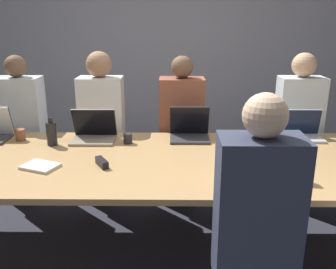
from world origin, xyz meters
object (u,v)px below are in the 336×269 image
Objects in this scene: laptop_far_right at (301,130)px; person_far_center at (181,135)px; person_far_right at (297,132)px; cup_far_left at (20,135)px; bottle_near_midright at (292,164)px; laptop_near_midright at (247,175)px; person_far_midleft at (103,131)px; laptop_far_center at (189,129)px; cup_far_midleft at (128,138)px; laptop_far_midleft at (94,131)px; stapler at (102,163)px; person_far_left at (24,133)px; person_near_midright at (255,238)px; bottle_far_midleft at (52,133)px.

person_far_center is (-0.98, 0.31, -0.14)m from laptop_far_right.
person_far_right reaches higher than cup_far_left.
person_far_right reaches higher than bottle_near_midright.
person_far_midleft is at bearing -49.51° from laptop_near_midright.
person_far_right is at bearing 21.01° from laptop_far_center.
laptop_near_midright reaches higher than cup_far_midleft.
laptop_far_right is at bearing 2.56° from laptop_far_midleft.
cup_far_midleft is (0.30, -0.51, 0.09)m from person_far_midleft.
laptop_far_right is 1.67m from stapler.
person_far_midleft is at bearing 176.81° from person_far_center.
person_far_left is at bearing 154.46° from cup_far_midleft.
bottle_far_midleft is at bearing -41.01° from person_near_midright.
bottle_far_midleft is at bearing -157.42° from laptop_far_midleft.
person_far_midleft is 1.00m from stapler.
person_far_center is at bearing 120.06° from bottle_near_midright.
laptop_far_midleft is 0.58m from stapler.
person_far_midleft is 1.83m from bottle_near_midright.
person_far_center is (-0.36, 1.24, -0.15)m from laptop_near_midright.
person_near_midright is at bearing -79.12° from person_far_center.
person_far_left reaches higher than bottle_far_midleft.
bottle_near_midright is 0.71× the size of laptop_far_center.
bottle_near_midright reaches higher than cup_far_left.
laptop_far_right is 0.24× the size of person_far_left.
person_far_center reaches higher than bottle_near_midright.
person_far_left reaches higher than laptop_far_right.
cup_far_left is (-0.59, -0.44, 0.10)m from person_far_midleft.
person_near_midright is at bearing -70.16° from stapler.
bottle_near_midright is at bearing -38.93° from stapler.
laptop_near_midright reaches higher than stapler.
person_near_midright is 0.99× the size of person_far_right.
stapler is at bearing -46.78° from person_far_left.
laptop_far_midleft is 1.05× the size of laptop_far_right.
bottle_far_midleft is (-0.29, -0.56, 0.15)m from person_far_midleft.
laptop_near_midright is 2.22× the size of stapler.
laptop_far_center is (-0.60, 0.81, -0.02)m from bottle_near_midright.
bottle_far_midleft is 0.32m from cup_far_left.
person_far_right is 9.32× the size of stapler.
person_far_right is 15.01× the size of cup_far_left.
laptop_far_center is at bearing -13.20° from person_far_left.
cup_far_left is at bearing -70.64° from person_far_left.
stapler is (0.76, -0.54, -0.02)m from cup_far_left.
laptop_far_midleft is 1.52× the size of bottle_near_midright.
laptop_far_right is at bearing -105.02° from person_far_right.
laptop_near_midright is at bearing -71.76° from laptop_far_center.
laptop_near_midright is 1.12m from laptop_far_right.
laptop_near_midright is at bearing -73.90° from person_far_center.
person_far_left is 0.48m from cup_far_left.
laptop_far_center is (0.79, -0.37, 0.13)m from person_far_midleft.
cup_far_midleft is 1.11m from laptop_near_midright.
laptop_far_midleft is at bearing -28.99° from person_far_left.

